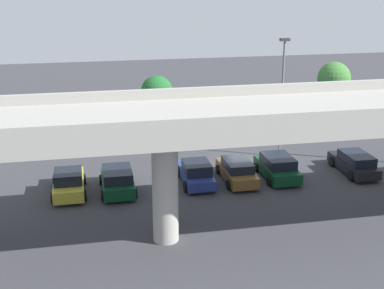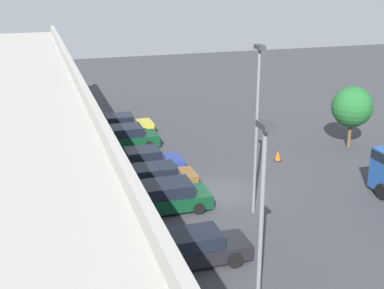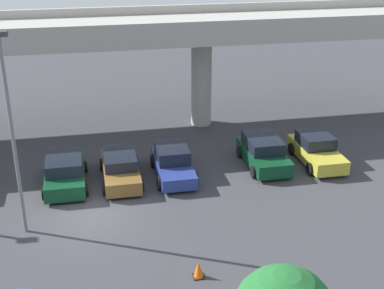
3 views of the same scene
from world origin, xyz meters
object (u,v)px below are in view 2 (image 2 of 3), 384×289
(tree_front_centre, at_px, (352,107))
(parked_car_0, at_px, (196,248))
(parked_car_1, at_px, (169,197))
(parked_car_4, at_px, (127,137))
(traffic_cone, at_px, (278,156))
(lamp_post_near_aisle, at_px, (261,222))
(parked_car_3, at_px, (147,161))
(parked_car_5, at_px, (123,126))
(lamp_post_mid_lot, at_px, (257,120))
(parked_car_2, at_px, (156,178))

(tree_front_centre, bearing_deg, parked_car_0, 127.53)
(parked_car_0, xyz_separation_m, tree_front_centre, (11.65, -15.17, 2.28))
(parked_car_1, xyz_separation_m, parked_car_4, (10.78, 0.28, 0.01))
(parked_car_4, bearing_deg, traffic_cone, -31.68)
(parked_car_4, relative_size, lamp_post_near_aisle, 0.54)
(parked_car_4, bearing_deg, tree_front_centre, -17.02)
(parked_car_3, height_order, traffic_cone, parked_car_3)
(parked_car_5, relative_size, traffic_cone, 6.29)
(lamp_post_mid_lot, xyz_separation_m, tree_front_centre, (7.80, -10.76, -2.12))
(parked_car_5, bearing_deg, parked_car_3, -89.53)
(parked_car_5, height_order, lamp_post_near_aisle, lamp_post_near_aisle)
(parked_car_3, bearing_deg, lamp_post_near_aisle, -89.58)
(lamp_post_near_aisle, height_order, traffic_cone, lamp_post_near_aisle)
(parked_car_0, distance_m, parked_car_5, 19.35)
(lamp_post_mid_lot, bearing_deg, traffic_cone, -34.63)
(parked_car_0, distance_m, parked_car_3, 11.16)
(tree_front_centre, bearing_deg, lamp_post_mid_lot, 125.94)
(parked_car_1, bearing_deg, parked_car_2, 90.30)
(traffic_cone, bearing_deg, tree_front_centre, -80.67)
(parked_car_2, bearing_deg, lamp_post_near_aisle, -89.30)
(parked_car_3, xyz_separation_m, lamp_post_near_aisle, (-16.89, -0.12, 3.98))
(parked_car_1, bearing_deg, traffic_cone, 29.98)
(parked_car_1, distance_m, tree_front_centre, 16.30)
(parked_car_4, xyz_separation_m, parked_car_5, (3.03, -0.25, -0.03))
(parked_car_0, height_order, parked_car_4, parked_car_4)
(parked_car_2, relative_size, lamp_post_near_aisle, 0.57)
(parked_car_0, xyz_separation_m, traffic_cone, (10.66, -9.11, -0.40))
(lamp_post_mid_lot, height_order, traffic_cone, lamp_post_mid_lot)
(parked_car_1, height_order, parked_car_4, parked_car_4)
(parked_car_0, relative_size, parked_car_5, 1.04)
(traffic_cone, bearing_deg, lamp_post_mid_lot, 145.37)
(lamp_post_mid_lot, bearing_deg, parked_car_5, 15.22)
(parked_car_4, bearing_deg, lamp_post_mid_lot, -70.28)
(parked_car_1, relative_size, parked_car_5, 0.99)
(parked_car_0, bearing_deg, parked_car_2, 88.54)
(lamp_post_mid_lot, bearing_deg, parked_car_0, 131.14)
(parked_car_1, bearing_deg, parked_car_0, -92.36)
(parked_car_4, bearing_deg, parked_car_3, -86.47)
(parked_car_0, bearing_deg, parked_car_4, 90.19)
(parked_car_5, height_order, tree_front_centre, tree_front_centre)
(parked_car_0, bearing_deg, lamp_post_near_aisle, -86.13)
(parked_car_5, relative_size, lamp_post_mid_lot, 0.50)
(parked_car_4, height_order, lamp_post_near_aisle, lamp_post_near_aisle)
(parked_car_1, bearing_deg, lamp_post_near_aisle, -89.19)
(parked_car_1, bearing_deg, parked_car_3, 89.64)
(lamp_post_near_aisle, bearing_deg, lamp_post_mid_lot, -22.79)
(parked_car_3, height_order, parked_car_5, parked_car_5)
(parked_car_0, distance_m, parked_car_4, 16.32)
(parked_car_4, distance_m, lamp_post_mid_lot, 13.94)
(lamp_post_mid_lot, bearing_deg, tree_front_centre, -54.06)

